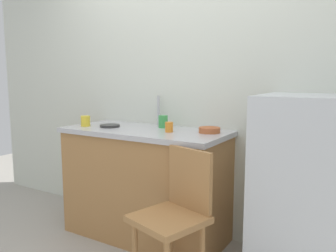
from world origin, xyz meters
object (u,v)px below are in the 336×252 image
at_px(cup_green, 163,122).
at_px(cup_yellow, 85,121).
at_px(chair, 176,212).
at_px(terracotta_bowl, 209,130).
at_px(refrigerator, 306,191).
at_px(cup_orange, 169,127).
at_px(hotplate, 110,126).

xyz_separation_m(cup_green, cup_yellow, (-0.63, -0.27, -0.01)).
distance_m(chair, terracotta_bowl, 0.74).
height_order(refrigerator, cup_orange, refrigerator).
height_order(cup_green, cup_orange, cup_green).
bearing_deg(terracotta_bowl, chair, -85.66).
height_order(chair, hotplate, hotplate).
relative_size(refrigerator, cup_orange, 15.71).
height_order(hotplate, cup_yellow, cup_yellow).
bearing_deg(cup_yellow, terracotta_bowl, 12.25).
bearing_deg(cup_yellow, cup_orange, 7.12).
bearing_deg(cup_yellow, refrigerator, 3.90).
bearing_deg(terracotta_bowl, cup_orange, -154.54).
bearing_deg(cup_yellow, hotplate, 18.66).
height_order(refrigerator, cup_yellow, refrigerator).
bearing_deg(cup_yellow, chair, -17.96).
bearing_deg(cup_green, cup_yellow, -156.65).
height_order(chair, cup_green, cup_green).
bearing_deg(refrigerator, terracotta_bowl, 171.53).
height_order(refrigerator, hotplate, refrigerator).
bearing_deg(cup_green, refrigerator, -7.14).
height_order(hotplate, cup_orange, cup_orange).
bearing_deg(cup_yellow, cup_green, 23.35).
bearing_deg(cup_orange, refrigerator, 1.39).
xyz_separation_m(chair, cup_green, (-0.49, 0.63, 0.47)).
bearing_deg(cup_green, terracotta_bowl, -4.93).
distance_m(chair, cup_orange, 0.73).
bearing_deg(cup_green, cup_orange, -46.69).
xyz_separation_m(chair, hotplate, (-0.90, 0.43, 0.43)).
distance_m(refrigerator, terracotta_bowl, 0.81).
bearing_deg(cup_green, hotplate, -154.36).
bearing_deg(cup_orange, chair, -54.65).
distance_m(hotplate, cup_yellow, 0.23).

